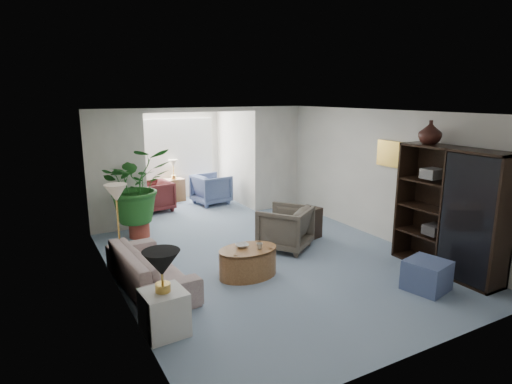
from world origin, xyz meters
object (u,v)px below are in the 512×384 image
coffee_cup (259,246)px  sunroom_table (174,190)px  end_table (164,312)px  sunroom_chair_maroon (154,196)px  floor_lamp (116,193)px  entertainment_cabinet (450,211)px  wingback_chair (285,228)px  plant_pot (139,229)px  cabinet_urn (430,132)px  sofa (150,268)px  side_table_dark (307,223)px  coffee_bowl (242,246)px  table_lamp (162,263)px  ottoman (427,275)px  framed_picture (390,154)px  coffee_table (248,262)px  sunroom_chair_blue (211,189)px

coffee_cup → sunroom_table: 5.33m
end_table → sunroom_chair_maroon: sunroom_chair_maroon is taller
floor_lamp → entertainment_cabinet: (4.52, -2.67, -0.25)m
wingback_chair → plant_pot: size_ratio=2.17×
plant_pot → cabinet_urn: bearing=-42.5°
sofa → sunroom_table: bearing=-26.1°
side_table_dark → entertainment_cabinet: bearing=-67.6°
coffee_cup → cabinet_urn: (2.71, -0.75, 1.69)m
entertainment_cabinet → plant_pot: 5.67m
coffee_bowl → floor_lamp: bearing=143.0°
table_lamp → coffee_bowl: (1.58, 1.08, -0.41)m
ottoman → framed_picture: bearing=60.7°
floor_lamp → wingback_chair: size_ratio=0.41×
framed_picture → coffee_table: size_ratio=0.53×
sofa → floor_lamp: floor_lamp is taller
wingback_chair → sunroom_chair_blue: 3.71m
entertainment_cabinet → ottoman: (-0.81, -0.32, -0.78)m
coffee_bowl → sunroom_chair_maroon: 4.37m
ottoman → sofa: bearing=149.6°
cabinet_urn → coffee_table: bearing=163.4°
end_table → plant_pot: 3.74m
sofa → sunroom_table: size_ratio=3.35×
coffee_bowl → ottoman: size_ratio=0.37×
wingback_chair → sunroom_chair_maroon: size_ratio=1.08×
entertainment_cabinet → plant_pot: (-3.88, 4.05, -0.84)m
coffee_cup → sunroom_chair_blue: size_ratio=0.12×
wingback_chair → end_table: bearing=-4.0°
table_lamp → coffee_table: 2.02m
table_lamp → end_table: bearing=0.0°
coffee_cup → sunroom_chair_blue: (1.14, 4.57, -0.11)m
coffee_bowl → ottoman: 2.76m
ottoman → sunroom_chair_blue: size_ratio=0.65×
coffee_cup → ottoman: (1.90, -1.57, -0.28)m
framed_picture → table_lamp: bearing=-166.2°
end_table → side_table_dark: bearing=30.2°
plant_pot → sunroom_chair_blue: bearing=37.4°
framed_picture → end_table: 5.07m
cabinet_urn → sunroom_table: bearing=111.0°
coffee_cup → sunroom_chair_maroon: 4.58m
end_table → coffee_cup: size_ratio=5.37×
entertainment_cabinet → plant_pot: size_ratio=4.98×
side_table_dark → sofa: bearing=-168.3°
coffee_bowl → sunroom_chair_blue: sunroom_chair_blue is taller
sunroom_table → cabinet_urn: bearing=-69.0°
floor_lamp → entertainment_cabinet: bearing=-30.5°
sofa → coffee_bowl: sofa is taller
coffee_table → coffee_cup: size_ratio=9.49×
framed_picture → coffee_bowl: bearing=-178.5°
end_table → ottoman: end_table is taller
sunroom_chair_blue → sunroom_chair_maroon: size_ratio=1.05×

